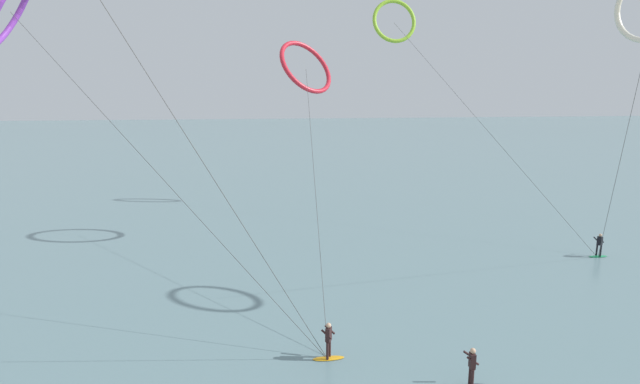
% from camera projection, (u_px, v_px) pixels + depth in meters
% --- Properties ---
extents(sea_water, '(400.00, 200.00, 0.08)m').
position_uv_depth(sea_water, '(266.00, 144.00, 109.49)').
color(sea_water, slate).
rests_on(sea_water, ground).
extents(surfer_emerald, '(1.40, 0.67, 1.70)m').
position_uv_depth(surfer_emerald, '(599.00, 247.00, 34.83)').
color(surfer_emerald, '#199351').
rests_on(surfer_emerald, ground).
extents(surfer_amber, '(1.40, 0.71, 1.70)m').
position_uv_depth(surfer_amber, '(328.00, 343.00, 21.51)').
color(surfer_amber, orange).
rests_on(surfer_amber, ground).
extents(surfer_charcoal, '(1.40, 0.61, 1.70)m').
position_uv_depth(surfer_charcoal, '(472.00, 370.00, 19.42)').
color(surfer_charcoal, black).
rests_on(surfer_charcoal, ground).
extents(kite_crimson, '(5.41, 20.86, 15.38)m').
position_uv_depth(kite_crimson, '(306.00, 67.00, 36.89)').
color(kite_crimson, red).
rests_on(kite_crimson, ground).
extents(kite_lime, '(12.02, 20.06, 20.51)m').
position_uv_depth(kite_lime, '(394.00, 21.00, 48.53)').
color(kite_lime, '#8CC62D').
rests_on(kite_lime, ground).
extents(kite_violet, '(18.48, 15.13, 18.50)m').
position_uv_depth(kite_violet, '(10.00, 9.00, 27.99)').
color(kite_violet, purple).
rests_on(kite_violet, ground).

